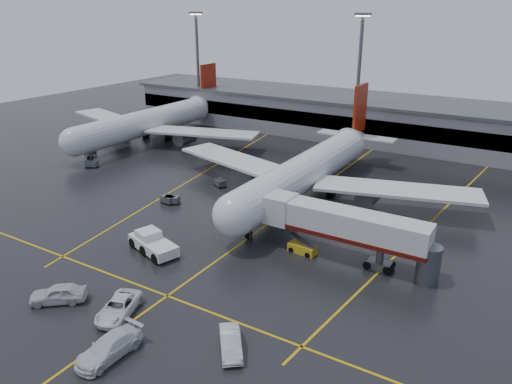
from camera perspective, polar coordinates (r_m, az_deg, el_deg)
The scene contains 22 objects.
ground at distance 65.34m, azimuth 2.41°, elevation -3.07°, with size 220.00×220.00×0.00m, color black.
apron_line_centre at distance 65.34m, azimuth 2.41°, elevation -3.06°, with size 0.25×90.00×0.02m, color gold.
apron_line_stop at distance 49.47m, azimuth -10.34°, elevation -11.87°, with size 60.00×0.25×0.02m, color gold.
apron_line_left at distance 83.45m, azimuth -6.29°, elevation 2.23°, with size 0.25×70.00×0.02m, color gold.
apron_line_right at distance 68.62m, azimuth 19.90°, elevation -3.16°, with size 0.25×70.00×0.02m, color gold.
terminal at distance 106.68m, azimuth 15.19°, elevation 8.14°, with size 122.00×19.00×8.60m.
light_mast_left at distance 120.35m, azimuth -6.84°, elevation 14.99°, with size 3.00×1.20×25.45m.
light_mast_mid at distance 100.95m, azimuth 11.95°, elevation 13.59°, with size 3.00×1.20×25.45m.
main_airliner at distance 71.94m, azimuth 6.23°, elevation 2.69°, with size 48.80×45.60×14.10m.
second_airliner at distance 104.80m, azimuth -12.15°, elevation 8.12°, with size 48.80×45.60×14.10m.
jet_bridge at distance 54.26m, azimuth 10.40°, elevation -4.07°, with size 19.90×3.40×6.05m.
pushback_tractor at distance 57.60m, azimuth -12.03°, elevation -5.92°, with size 7.40×4.72×2.46m.
belt_loader at distance 56.52m, azimuth 5.45°, elevation -6.60°, with size 3.40×1.81×2.08m.
service_van_a at distance 47.40m, azimuth -15.80°, elevation -12.87°, with size 2.60×5.65×1.57m, color white.
service_van_b at distance 42.75m, azimuth -16.81°, elevation -17.00°, with size 2.43×5.97×1.73m, color silver.
service_van_c at distance 41.75m, azimuth -2.98°, elevation -17.18°, with size 1.63×4.68×1.54m, color silver.
service_van_d at distance 51.03m, azimuth -22.14°, elevation -10.95°, with size 2.12×5.26×1.79m, color silver.
baggage_cart_a at distance 70.85m, azimuth -9.80°, elevation -0.87°, with size 2.33×1.92×1.12m.
baggage_cart_b at distance 71.08m, azimuth -10.27°, elevation -0.83°, with size 2.12×1.50×1.12m.
baggage_cart_c at distance 76.71m, azimuth -4.23°, elevation 1.10°, with size 2.38×2.10×1.12m.
baggage_cart_d at distance 99.75m, azimuth -18.86°, elevation 4.70°, with size 2.18×1.61×1.12m.
baggage_cart_e at distance 90.57m, azimuth -18.67°, elevation 3.15°, with size 2.33×1.91×1.12m.
Camera 1 is at (28.69, -52.40, 26.48)m, focal length 34.18 mm.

